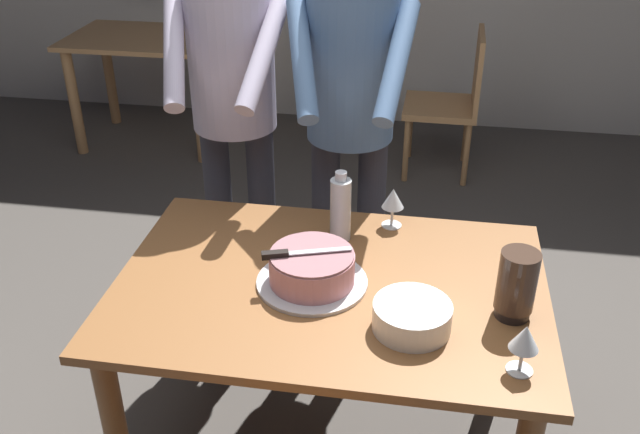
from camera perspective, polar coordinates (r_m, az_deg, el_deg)
main_dining_table at (r=2.24m, az=0.80°, el=-7.88°), size 1.32×0.90×0.75m
cake_on_platter at (r=2.13m, az=-0.66°, el=-4.28°), size 0.34×0.34×0.11m
cake_knife at (r=2.09m, az=-2.62°, el=-2.98°), size 0.26×0.11×0.02m
plate_stack at (r=1.98m, az=7.45°, el=-8.00°), size 0.22×0.22×0.08m
wine_glass_near at (r=2.42m, az=5.93°, el=1.41°), size 0.08×0.08×0.14m
wine_glass_far at (r=1.86m, az=16.25°, el=-9.48°), size 0.08×0.08×0.14m
water_bottle at (r=2.32m, az=1.67°, el=0.67°), size 0.07×0.07×0.25m
hurricane_lamp at (r=2.05m, az=15.62°, el=-5.29°), size 0.11×0.11×0.21m
person_cutting_cake at (r=2.60m, az=2.48°, el=9.03°), size 0.47×0.56×1.72m
person_standing_beside at (r=2.71m, az=-7.05°, el=9.74°), size 0.47×0.56×1.72m
background_table at (r=4.93m, az=-13.78°, el=12.22°), size 1.00×0.70×0.74m
background_chair_0 at (r=4.43m, az=10.76°, el=9.42°), size 0.45×0.45×0.90m
background_chair_1 at (r=4.91m, az=1.26°, el=11.94°), size 0.45×0.45×0.90m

